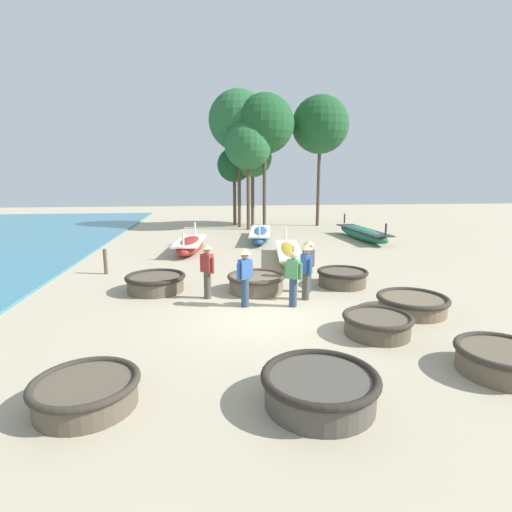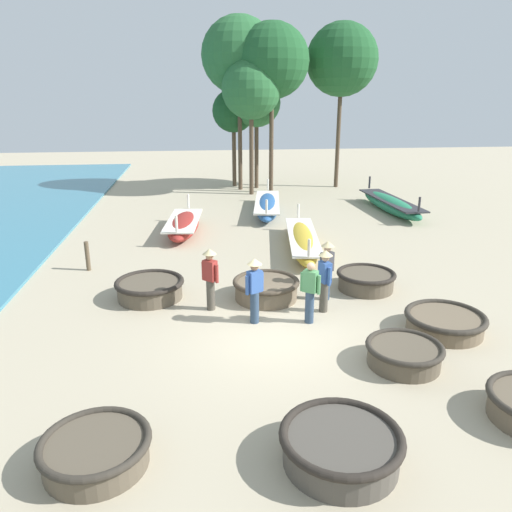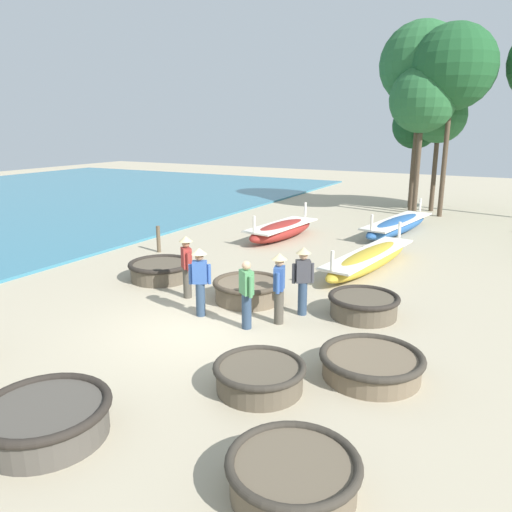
{
  "view_description": "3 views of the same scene",
  "coord_description": "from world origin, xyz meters",
  "px_view_note": "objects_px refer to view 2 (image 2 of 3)",
  "views": [
    {
      "loc": [
        -1.38,
        -10.12,
        3.63
      ],
      "look_at": [
        0.1,
        2.64,
        1.05
      ],
      "focal_mm": 28.0,
      "sensor_mm": 36.0,
      "label": 1
    },
    {
      "loc": [
        -1.7,
        -10.56,
        5.43
      ],
      "look_at": [
        -0.15,
        2.88,
        1.0
      ],
      "focal_mm": 35.0,
      "sensor_mm": 36.0,
      "label": 2
    },
    {
      "loc": [
        6.08,
        -8.61,
        4.44
      ],
      "look_at": [
        0.2,
        2.24,
        1.2
      ],
      "focal_mm": 35.0,
      "sensor_mm": 36.0,
      "label": 3
    }
  ],
  "objects_px": {
    "mooring_post_mid_beach": "(87,256)",
    "tree_tall_back": "(239,55)",
    "long_boat_ochre_hull": "(267,206)",
    "tree_right_mid": "(342,60)",
    "long_boat_green_hull": "(391,204)",
    "fisherman_with_hat": "(327,267)",
    "tree_center": "(251,89)",
    "coracle_front_left": "(404,354)",
    "coracle_front_right": "(150,288)",
    "long_boat_red_hull": "(184,225)",
    "tree_left_mid": "(234,111)",
    "long_boat_white_hull": "(303,241)",
    "fisherman_standing_right": "(310,291)",
    "fisherman_hauling": "(325,277)",
    "fisherman_standing_left": "(210,275)",
    "fisherman_crouching": "(255,286)",
    "coracle_nearest": "(341,446)",
    "coracle_tilted": "(445,322)",
    "tree_rightmost": "(257,103)",
    "coracle_weathered": "(96,450)",
    "coracle_beside_post": "(266,288)",
    "tree_leftmost": "(272,61)",
    "coracle_upturned": "(366,280)"
  },
  "relations": [
    {
      "from": "long_boat_green_hull",
      "to": "fisherman_with_hat",
      "type": "height_order",
      "value": "fisherman_with_hat"
    },
    {
      "from": "fisherman_with_hat",
      "to": "tree_center",
      "type": "bearing_deg",
      "value": 91.61
    },
    {
      "from": "coracle_nearest",
      "to": "tree_left_mid",
      "type": "xyz_separation_m",
      "value": [
        0.17,
        24.23,
        4.1
      ]
    },
    {
      "from": "long_boat_red_hull",
      "to": "tree_center",
      "type": "xyz_separation_m",
      "value": [
        3.61,
        7.93,
        5.26
      ]
    },
    {
      "from": "mooring_post_mid_beach",
      "to": "tree_right_mid",
      "type": "relative_size",
      "value": 0.1
    },
    {
      "from": "coracle_weathered",
      "to": "coracle_beside_post",
      "type": "bearing_deg",
      "value": 60.76
    },
    {
      "from": "coracle_front_left",
      "to": "long_boat_green_hull",
      "type": "distance_m",
      "value": 14.61
    },
    {
      "from": "coracle_front_left",
      "to": "tree_leftmost",
      "type": "xyz_separation_m",
      "value": [
        -0.02,
        19.31,
        6.78
      ]
    },
    {
      "from": "tree_right_mid",
      "to": "tree_center",
      "type": "xyz_separation_m",
      "value": [
        -5.33,
        -1.72,
        -1.59
      ]
    },
    {
      "from": "coracle_nearest",
      "to": "fisherman_standing_left",
      "type": "relative_size",
      "value": 1.15
    },
    {
      "from": "fisherman_standing_left",
      "to": "tree_left_mid",
      "type": "distance_m",
      "value": 18.68
    },
    {
      "from": "fisherman_standing_right",
      "to": "fisherman_crouching",
      "type": "relative_size",
      "value": 0.94
    },
    {
      "from": "coracle_front_left",
      "to": "tree_right_mid",
      "type": "distance_m",
      "value": 22.1
    },
    {
      "from": "mooring_post_mid_beach",
      "to": "tree_tall_back",
      "type": "relative_size",
      "value": 0.1
    },
    {
      "from": "coracle_front_right",
      "to": "coracle_front_left",
      "type": "distance_m",
      "value": 7.02
    },
    {
      "from": "long_boat_green_hull",
      "to": "tree_left_mid",
      "type": "relative_size",
      "value": 1.06
    },
    {
      "from": "long_boat_ochre_hull",
      "to": "tree_leftmost",
      "type": "height_order",
      "value": "tree_leftmost"
    },
    {
      "from": "long_boat_ochre_hull",
      "to": "tree_tall_back",
      "type": "bearing_deg",
      "value": 96.83
    },
    {
      "from": "tree_left_mid",
      "to": "coracle_nearest",
      "type": "bearing_deg",
      "value": -90.39
    },
    {
      "from": "coracle_nearest",
      "to": "tree_left_mid",
      "type": "bearing_deg",
      "value": 89.61
    },
    {
      "from": "fisherman_standing_left",
      "to": "fisherman_hauling",
      "type": "bearing_deg",
      "value": -8.93
    },
    {
      "from": "mooring_post_mid_beach",
      "to": "tree_right_mid",
      "type": "bearing_deg",
      "value": 49.13
    },
    {
      "from": "coracle_nearest",
      "to": "fisherman_hauling",
      "type": "relative_size",
      "value": 1.15
    },
    {
      "from": "long_boat_green_hull",
      "to": "tree_right_mid",
      "type": "distance_m",
      "value": 9.7
    },
    {
      "from": "coracle_weathered",
      "to": "tree_rightmost",
      "type": "relative_size",
      "value": 0.27
    },
    {
      "from": "coracle_tilted",
      "to": "coracle_front_right",
      "type": "bearing_deg",
      "value": 157.98
    },
    {
      "from": "fisherman_with_hat",
      "to": "fisherman_standing_right",
      "type": "bearing_deg",
      "value": -119.03
    },
    {
      "from": "tree_right_mid",
      "to": "tree_center",
      "type": "height_order",
      "value": "tree_right_mid"
    },
    {
      "from": "coracle_nearest",
      "to": "mooring_post_mid_beach",
      "type": "xyz_separation_m",
      "value": [
        -5.63,
        9.5,
        0.17
      ]
    },
    {
      "from": "long_boat_ochre_hull",
      "to": "tree_tall_back",
      "type": "relative_size",
      "value": 0.62
    },
    {
      "from": "fisherman_crouching",
      "to": "tree_right_mid",
      "type": "xyz_separation_m",
      "value": [
        7.02,
        18.17,
        6.25
      ]
    },
    {
      "from": "long_boat_ochre_hull",
      "to": "mooring_post_mid_beach",
      "type": "bearing_deg",
      "value": -132.77
    },
    {
      "from": "long_boat_ochre_hull",
      "to": "tree_right_mid",
      "type": "bearing_deg",
      "value": 51.46
    },
    {
      "from": "fisherman_hauling",
      "to": "tree_rightmost",
      "type": "bearing_deg",
      "value": 88.94
    },
    {
      "from": "long_boat_ochre_hull",
      "to": "fisherman_hauling",
      "type": "xyz_separation_m",
      "value": [
        -0.08,
        -11.33,
        0.62
      ]
    },
    {
      "from": "coracle_tilted",
      "to": "fisherman_with_hat",
      "type": "xyz_separation_m",
      "value": [
        -2.33,
        2.26,
        0.7
      ]
    },
    {
      "from": "coracle_beside_post",
      "to": "tree_tall_back",
      "type": "xyz_separation_m",
      "value": [
        0.71,
        16.53,
        7.07
      ]
    },
    {
      "from": "long_boat_white_hull",
      "to": "tree_center",
      "type": "relative_size",
      "value": 0.78
    },
    {
      "from": "coracle_beside_post",
      "to": "coracle_weathered",
      "type": "distance_m",
      "value": 7.05
    },
    {
      "from": "fisherman_crouching",
      "to": "coracle_front_right",
      "type": "bearing_deg",
      "value": 145.45
    },
    {
      "from": "long_boat_red_hull",
      "to": "tree_tall_back",
      "type": "xyz_separation_m",
      "value": [
        3.12,
        9.47,
        7.03
      ]
    },
    {
      "from": "fisherman_standing_left",
      "to": "tree_leftmost",
      "type": "height_order",
      "value": "tree_leftmost"
    },
    {
      "from": "coracle_tilted",
      "to": "fisherman_crouching",
      "type": "xyz_separation_m",
      "value": [
        -4.44,
        1.03,
        0.7
      ]
    },
    {
      "from": "coracle_nearest",
      "to": "long_boat_ochre_hull",
      "type": "distance_m",
      "value": 16.9
    },
    {
      "from": "long_boat_ochre_hull",
      "to": "tree_rightmost",
      "type": "bearing_deg",
      "value": 87.77
    },
    {
      "from": "coracle_upturned",
      "to": "long_boat_white_hull",
      "type": "relative_size",
      "value": 0.3
    },
    {
      "from": "coracle_nearest",
      "to": "long_boat_white_hull",
      "type": "relative_size",
      "value": 0.34
    },
    {
      "from": "fisherman_crouching",
      "to": "tree_center",
      "type": "bearing_deg",
      "value": 84.15
    },
    {
      "from": "fisherman_standing_right",
      "to": "fisherman_hauling",
      "type": "bearing_deg",
      "value": 49.72
    },
    {
      "from": "coracle_tilted",
      "to": "mooring_post_mid_beach",
      "type": "height_order",
      "value": "mooring_post_mid_beach"
    }
  ]
}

